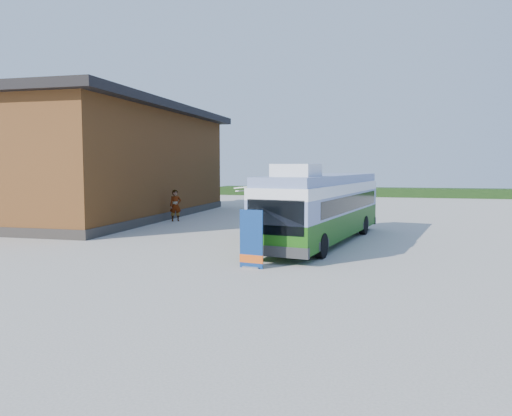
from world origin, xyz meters
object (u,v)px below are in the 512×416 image
(slurry_tanker, at_px, (286,191))
(person_b, at_px, (250,220))
(picnic_table, at_px, (295,222))
(person_a, at_px, (176,206))
(banner, at_px, (251,244))
(bus, at_px, (323,205))

(slurry_tanker, bearing_deg, person_b, -93.10)
(picnic_table, bearing_deg, slurry_tanker, 91.67)
(person_a, distance_m, person_b, 8.75)
(banner, relative_size, person_a, 1.01)
(picnic_table, bearing_deg, banner, -100.94)
(picnic_table, xyz_separation_m, person_b, (-1.92, -1.74, 0.27))
(banner, distance_m, person_b, 7.17)
(person_b, relative_size, slurry_tanker, 0.26)
(banner, height_order, picnic_table, banner)
(person_a, bearing_deg, person_b, -74.54)
(banner, relative_size, slurry_tanker, 0.30)
(person_b, bearing_deg, picnic_table, -179.80)
(picnic_table, relative_size, slurry_tanker, 0.25)
(picnic_table, xyz_separation_m, person_a, (-8.35, 4.19, 0.37))
(bus, height_order, picnic_table, bus)
(banner, distance_m, picnic_table, 8.65)
(person_a, xyz_separation_m, person_b, (6.43, -5.93, -0.11))
(picnic_table, height_order, slurry_tanker, slurry_tanker)
(picnic_table, bearing_deg, bus, -64.78)
(person_a, height_order, person_b, person_a)
(person_a, height_order, slurry_tanker, slurry_tanker)
(bus, xyz_separation_m, person_b, (-3.61, 0.59, -0.81))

